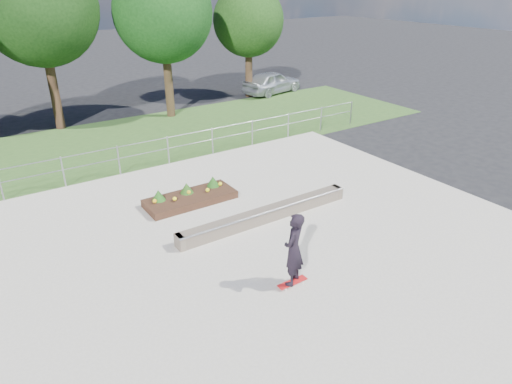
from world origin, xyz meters
TOP-DOWN VIEW (x-y plane):
  - ground at (0.00, 0.00)m, footprint 120.00×120.00m
  - grass_verge at (0.00, 11.00)m, footprint 30.00×8.00m
  - concrete_slab at (0.00, 0.00)m, footprint 15.00×15.00m
  - fence at (0.00, 7.50)m, footprint 20.06×0.06m
  - tree_mid_left at (-2.50, 15.00)m, footprint 5.25×5.25m
  - tree_mid_right at (3.00, 14.00)m, footprint 4.90×4.90m
  - tree_far_right at (9.00, 15.50)m, footprint 4.20×4.20m
  - grind_ledge at (0.56, 1.45)m, footprint 6.00×0.44m
  - planter_bed at (-0.84, 3.92)m, footprint 3.00×1.20m
  - skateboarder at (-0.78, -1.57)m, footprint 0.81×0.74m
  - parked_car at (10.65, 15.31)m, footprint 4.46×2.50m

SIDE VIEW (x-z plane):
  - ground at x=0.00m, z-range 0.00..0.00m
  - grass_verge at x=0.00m, z-range 0.00..0.02m
  - concrete_slab at x=0.00m, z-range 0.00..0.06m
  - planter_bed at x=-0.84m, z-range -0.06..0.55m
  - grind_ledge at x=0.56m, z-range 0.05..0.48m
  - parked_car at x=10.65m, z-range 0.00..1.43m
  - fence at x=0.00m, z-range 0.17..1.37m
  - skateboarder at x=-0.78m, z-range 0.09..2.04m
  - tree_far_right at x=9.00m, z-range 1.18..7.78m
  - tree_mid_right at x=3.00m, z-range 1.38..9.08m
  - tree_mid_left at x=-2.50m, z-range 1.48..9.73m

